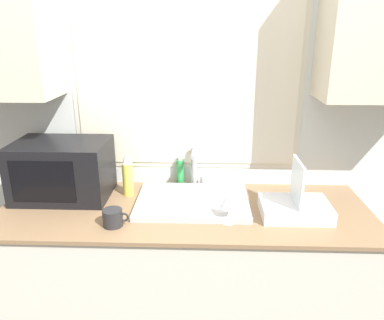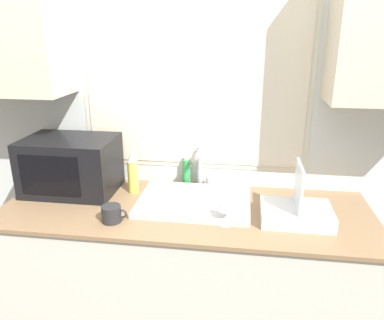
% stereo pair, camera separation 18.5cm
% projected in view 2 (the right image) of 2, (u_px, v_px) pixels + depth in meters
% --- Properties ---
extents(countertop, '(1.95, 0.71, 0.90)m').
position_uv_depth(countertop, '(186.00, 279.00, 2.13)').
color(countertop, beige).
rests_on(countertop, ground_plane).
extents(wall_back, '(6.00, 0.38, 2.60)m').
position_uv_depth(wall_back, '(194.00, 97.00, 2.11)').
color(wall_back, silver).
rests_on(wall_back, ground_plane).
extents(sink_basin, '(0.60, 0.44, 0.03)m').
position_uv_depth(sink_basin, '(194.00, 202.00, 2.02)').
color(sink_basin, '#B2B2B7').
rests_on(sink_basin, countertop).
extents(faucet, '(0.08, 0.16, 0.25)m').
position_uv_depth(faucet, '(200.00, 165.00, 2.19)').
color(faucet, '#99999E').
rests_on(faucet, countertop).
extents(microwave, '(0.51, 0.36, 0.32)m').
position_uv_depth(microwave, '(71.00, 165.00, 2.14)').
color(microwave, black).
rests_on(microwave, countertop).
extents(dish_rack, '(0.34, 0.25, 0.29)m').
position_uv_depth(dish_rack, '(296.00, 211.00, 1.83)').
color(dish_rack, silver).
rests_on(dish_rack, countertop).
extents(spray_bottle, '(0.06, 0.06, 0.25)m').
position_uv_depth(spray_bottle, '(133.00, 172.00, 2.13)').
color(spray_bottle, '#D8CC4C').
rests_on(spray_bottle, countertop).
extents(soap_bottle, '(0.04, 0.04, 0.18)m').
position_uv_depth(soap_bottle, '(186.00, 172.00, 2.25)').
color(soap_bottle, '#268C3F').
rests_on(soap_bottle, countertop).
extents(mug_near_sink, '(0.13, 0.10, 0.08)m').
position_uv_depth(mug_near_sink, '(112.00, 214.00, 1.82)').
color(mug_near_sink, '#262628').
rests_on(mug_near_sink, countertop).
extents(wine_glass, '(0.08, 0.08, 0.15)m').
position_uv_depth(wine_glass, '(225.00, 203.00, 1.78)').
color(wine_glass, silver).
rests_on(wine_glass, countertop).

